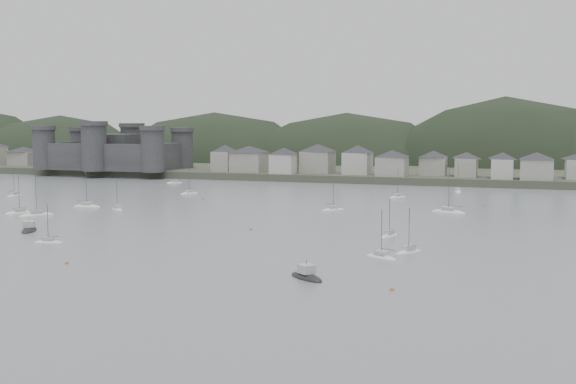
% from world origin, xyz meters
% --- Properties ---
extents(ground, '(900.00, 900.00, 0.00)m').
position_xyz_m(ground, '(0.00, 0.00, 0.00)').
color(ground, slate).
rests_on(ground, ground).
extents(far_shore_land, '(900.00, 250.00, 3.00)m').
position_xyz_m(far_shore_land, '(0.00, 295.00, 1.50)').
color(far_shore_land, '#383D2D').
rests_on(far_shore_land, ground).
extents(forested_ridge, '(851.55, 103.94, 102.57)m').
position_xyz_m(forested_ridge, '(4.83, 269.40, -11.28)').
color(forested_ridge, black).
rests_on(forested_ridge, ground).
extents(castle, '(66.00, 43.00, 20.00)m').
position_xyz_m(castle, '(-120.00, 179.80, 10.96)').
color(castle, '#313134').
rests_on(castle, far_shore_land).
extents(waterfront_town, '(451.48, 28.46, 12.92)m').
position_xyz_m(waterfront_town, '(50.59, 183.34, 8.66)').
color(waterfront_town, gray).
rests_on(waterfront_town, far_shore_land).
extents(moored_fleet, '(237.91, 177.97, 13.55)m').
position_xyz_m(moored_fleet, '(-14.53, 69.63, 0.18)').
color(moored_fleet, silver).
rests_on(moored_fleet, ground).
extents(motor_launch_near, '(7.82, 7.10, 3.87)m').
position_xyz_m(motor_launch_near, '(27.45, 2.06, 0.29)').
color(motor_launch_near, black).
rests_on(motor_launch_near, ground).
extents(motor_launch_far, '(6.48, 8.76, 3.98)m').
position_xyz_m(motor_launch_far, '(-46.78, 28.36, 0.29)').
color(motor_launch_far, black).
rests_on(motor_launch_far, ground).
extents(mooring_buoys, '(178.44, 136.74, 0.70)m').
position_xyz_m(mooring_buoys, '(-3.40, 57.59, 0.15)').
color(mooring_buoys, '#BC743E').
rests_on(mooring_buoys, ground).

